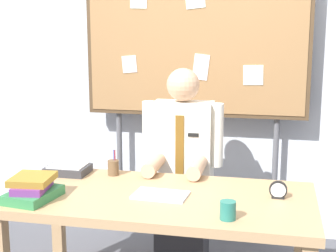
{
  "coord_description": "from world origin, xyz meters",
  "views": [
    {
      "loc": [
        0.61,
        -2.58,
        1.65
      ],
      "look_at": [
        0.0,
        0.2,
        1.08
      ],
      "focal_mm": 53.66,
      "sensor_mm": 36.0,
      "label": 1
    }
  ],
  "objects_px": {
    "person": "(182,176)",
    "desk_clock": "(278,191)",
    "pen_holder": "(113,167)",
    "bulletin_board": "(195,39)",
    "book_stack": "(33,189)",
    "open_notebook": "(161,195)",
    "desk": "(160,209)",
    "paper_tray": "(68,169)",
    "coffee_mug": "(228,210)"
  },
  "relations": [
    {
      "from": "paper_tray",
      "to": "open_notebook",
      "type": "bearing_deg",
      "value": -23.64
    },
    {
      "from": "bulletin_board",
      "to": "coffee_mug",
      "type": "xyz_separation_m",
      "value": [
        0.4,
        -1.43,
        -0.77
      ]
    },
    {
      "from": "coffee_mug",
      "to": "paper_tray",
      "type": "distance_m",
      "value": 1.2
    },
    {
      "from": "pen_holder",
      "to": "book_stack",
      "type": "bearing_deg",
      "value": -118.44
    },
    {
      "from": "person",
      "to": "paper_tray",
      "type": "bearing_deg",
      "value": -149.98
    },
    {
      "from": "book_stack",
      "to": "pen_holder",
      "type": "relative_size",
      "value": 2.02
    },
    {
      "from": "desk_clock",
      "to": "paper_tray",
      "type": "distance_m",
      "value": 1.32
    },
    {
      "from": "book_stack",
      "to": "open_notebook",
      "type": "distance_m",
      "value": 0.69
    },
    {
      "from": "desk_clock",
      "to": "open_notebook",
      "type": "bearing_deg",
      "value": -170.96
    },
    {
      "from": "bulletin_board",
      "to": "coffee_mug",
      "type": "relative_size",
      "value": 23.69
    },
    {
      "from": "open_notebook",
      "to": "coffee_mug",
      "type": "relative_size",
      "value": 3.21
    },
    {
      "from": "person",
      "to": "desk_clock",
      "type": "height_order",
      "value": "person"
    },
    {
      "from": "desk",
      "to": "paper_tray",
      "type": "height_order",
      "value": "paper_tray"
    },
    {
      "from": "pen_holder",
      "to": "paper_tray",
      "type": "bearing_deg",
      "value": -174.09
    },
    {
      "from": "desk",
      "to": "paper_tray",
      "type": "bearing_deg",
      "value": 157.63
    },
    {
      "from": "person",
      "to": "book_stack",
      "type": "bearing_deg",
      "value": -126.83
    },
    {
      "from": "pen_holder",
      "to": "desk_clock",
      "type": "bearing_deg",
      "value": -12.49
    },
    {
      "from": "person",
      "to": "pen_holder",
      "type": "bearing_deg",
      "value": -136.47
    },
    {
      "from": "person",
      "to": "bulletin_board",
      "type": "bearing_deg",
      "value": 90.01
    },
    {
      "from": "open_notebook",
      "to": "paper_tray",
      "type": "distance_m",
      "value": 0.73
    },
    {
      "from": "desk",
      "to": "person",
      "type": "height_order",
      "value": "person"
    },
    {
      "from": "pen_holder",
      "to": "open_notebook",
      "type": "bearing_deg",
      "value": -40.54
    },
    {
      "from": "open_notebook",
      "to": "pen_holder",
      "type": "distance_m",
      "value": 0.5
    },
    {
      "from": "book_stack",
      "to": "open_notebook",
      "type": "relative_size",
      "value": 1.1
    },
    {
      "from": "open_notebook",
      "to": "desk",
      "type": "bearing_deg",
      "value": 107.04
    },
    {
      "from": "bulletin_board",
      "to": "book_stack",
      "type": "bearing_deg",
      "value": -115.55
    },
    {
      "from": "book_stack",
      "to": "desk_clock",
      "type": "height_order",
      "value": "book_stack"
    },
    {
      "from": "open_notebook",
      "to": "bulletin_board",
      "type": "bearing_deg",
      "value": 90.3
    },
    {
      "from": "desk",
      "to": "bulletin_board",
      "type": "height_order",
      "value": "bulletin_board"
    },
    {
      "from": "person",
      "to": "bulletin_board",
      "type": "distance_m",
      "value": 1.04
    },
    {
      "from": "desk",
      "to": "paper_tray",
      "type": "distance_m",
      "value": 0.73
    },
    {
      "from": "desk_clock",
      "to": "coffee_mug",
      "type": "height_order",
      "value": "desk_clock"
    },
    {
      "from": "desk_clock",
      "to": "paper_tray",
      "type": "xyz_separation_m",
      "value": [
        -1.3,
        0.19,
        -0.02
      ]
    },
    {
      "from": "desk_clock",
      "to": "paper_tray",
      "type": "relative_size",
      "value": 0.37
    },
    {
      "from": "desk_clock",
      "to": "paper_tray",
      "type": "height_order",
      "value": "desk_clock"
    },
    {
      "from": "person",
      "to": "coffee_mug",
      "type": "relative_size",
      "value": 15.04
    },
    {
      "from": "paper_tray",
      "to": "bulletin_board",
      "type": "bearing_deg",
      "value": 52.9
    },
    {
      "from": "bulletin_board",
      "to": "desk_clock",
      "type": "height_order",
      "value": "bulletin_board"
    },
    {
      "from": "desk_clock",
      "to": "coffee_mug",
      "type": "relative_size",
      "value": 1.06
    },
    {
      "from": "desk",
      "to": "open_notebook",
      "type": "xyz_separation_m",
      "value": [
        0.01,
        -0.02,
        0.09
      ]
    },
    {
      "from": "open_notebook",
      "to": "paper_tray",
      "type": "height_order",
      "value": "paper_tray"
    },
    {
      "from": "desk_clock",
      "to": "pen_holder",
      "type": "distance_m",
      "value": 1.03
    },
    {
      "from": "book_stack",
      "to": "bulletin_board",
      "type": "bearing_deg",
      "value": 64.45
    },
    {
      "from": "paper_tray",
      "to": "book_stack",
      "type": "bearing_deg",
      "value": -88.72
    },
    {
      "from": "desk_clock",
      "to": "pen_holder",
      "type": "height_order",
      "value": "pen_holder"
    },
    {
      "from": "paper_tray",
      "to": "desk",
      "type": "bearing_deg",
      "value": -22.37
    },
    {
      "from": "coffee_mug",
      "to": "open_notebook",
      "type": "bearing_deg",
      "value": 146.61
    },
    {
      "from": "book_stack",
      "to": "pen_holder",
      "type": "distance_m",
      "value": 0.59
    },
    {
      "from": "coffee_mug",
      "to": "bulletin_board",
      "type": "bearing_deg",
      "value": 105.63
    },
    {
      "from": "desk",
      "to": "paper_tray",
      "type": "xyz_separation_m",
      "value": [
        -0.67,
        0.27,
        0.11
      ]
    }
  ]
}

